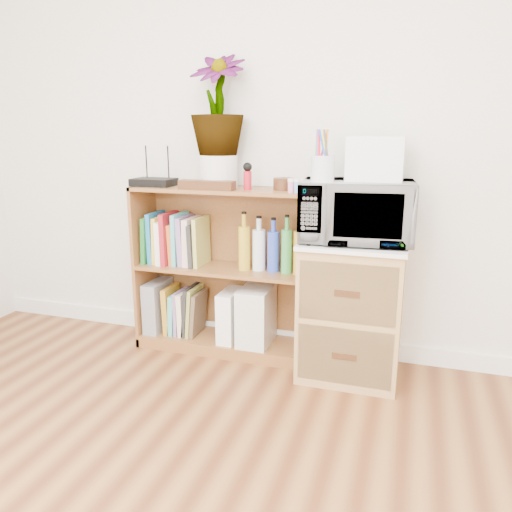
% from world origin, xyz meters
% --- Properties ---
extents(skirting_board, '(4.00, 0.02, 0.10)m').
position_xyz_m(skirting_board, '(0.00, 2.24, 0.05)').
color(skirting_board, white).
rests_on(skirting_board, ground).
extents(bookshelf, '(1.00, 0.30, 0.95)m').
position_xyz_m(bookshelf, '(-0.35, 2.10, 0.47)').
color(bookshelf, brown).
rests_on(bookshelf, ground).
extents(wicker_unit, '(0.50, 0.45, 0.70)m').
position_xyz_m(wicker_unit, '(0.40, 2.02, 0.35)').
color(wicker_unit, '#9E7542').
rests_on(wicker_unit, ground).
extents(microwave, '(0.57, 0.41, 0.30)m').
position_xyz_m(microwave, '(0.40, 2.02, 0.87)').
color(microwave, white).
rests_on(microwave, wicker_unit).
extents(pen_cup, '(0.11, 0.11, 0.12)m').
position_xyz_m(pen_cup, '(0.24, 1.92, 1.08)').
color(pen_cup, silver).
rests_on(pen_cup, microwave).
extents(small_appliance, '(0.27, 0.22, 0.21)m').
position_xyz_m(small_appliance, '(0.48, 2.06, 1.12)').
color(small_appliance, white).
rests_on(small_appliance, microwave).
extents(router, '(0.23, 0.16, 0.04)m').
position_xyz_m(router, '(-0.75, 2.08, 0.97)').
color(router, black).
rests_on(router, bookshelf).
extents(white_bowl, '(0.13, 0.13, 0.03)m').
position_xyz_m(white_bowl, '(-0.51, 2.07, 0.97)').
color(white_bowl, white).
rests_on(white_bowl, bookshelf).
extents(plant_pot, '(0.21, 0.21, 0.18)m').
position_xyz_m(plant_pot, '(-0.37, 2.12, 1.04)').
color(plant_pot, silver).
rests_on(plant_pot, bookshelf).
extents(potted_plant, '(0.29, 0.29, 0.53)m').
position_xyz_m(potted_plant, '(-0.37, 2.12, 1.39)').
color(potted_plant, '#3B7B31').
rests_on(potted_plant, plant_pot).
extents(trinket_box, '(0.30, 0.08, 0.05)m').
position_xyz_m(trinket_box, '(-0.39, 2.00, 0.97)').
color(trinket_box, '#39200F').
rests_on(trinket_box, bookshelf).
extents(kokeshi_doll, '(0.04, 0.04, 0.10)m').
position_xyz_m(kokeshi_doll, '(-0.18, 2.06, 1.00)').
color(kokeshi_doll, '#AC1524').
rests_on(kokeshi_doll, bookshelf).
extents(wooden_bowl, '(0.11, 0.11, 0.06)m').
position_xyz_m(wooden_bowl, '(0.00, 2.11, 0.98)').
color(wooden_bowl, '#3A1E0F').
rests_on(wooden_bowl, bookshelf).
extents(paint_jars, '(0.10, 0.04, 0.05)m').
position_xyz_m(paint_jars, '(0.10, 2.01, 0.98)').
color(paint_jars, pink).
rests_on(paint_jars, bookshelf).
extents(file_box, '(0.09, 0.24, 0.30)m').
position_xyz_m(file_box, '(-0.77, 2.10, 0.22)').
color(file_box, gray).
rests_on(file_box, bookshelf).
extents(magazine_holder_left, '(0.09, 0.24, 0.29)m').
position_xyz_m(magazine_holder_left, '(-0.30, 2.09, 0.22)').
color(magazine_holder_left, white).
rests_on(magazine_holder_left, bookshelf).
extents(magazine_holder_mid, '(0.10, 0.26, 0.33)m').
position_xyz_m(magazine_holder_mid, '(-0.18, 2.09, 0.23)').
color(magazine_holder_mid, silver).
rests_on(magazine_holder_mid, bookshelf).
extents(magazine_holder_right, '(0.10, 0.26, 0.33)m').
position_xyz_m(magazine_holder_right, '(-0.11, 2.09, 0.23)').
color(magazine_holder_right, silver).
rests_on(magazine_holder_right, bookshelf).
extents(cookbooks, '(0.35, 0.20, 0.30)m').
position_xyz_m(cookbooks, '(-0.64, 2.10, 0.64)').
color(cookbooks, '#1B6728').
rests_on(cookbooks, bookshelf).
extents(liquor_bottles, '(0.38, 0.07, 0.32)m').
position_xyz_m(liquor_bottles, '(-0.06, 2.10, 0.65)').
color(liquor_bottles, gold).
rests_on(liquor_bottles, bookshelf).
extents(lower_books, '(0.22, 0.19, 0.30)m').
position_xyz_m(lower_books, '(-0.60, 2.10, 0.21)').
color(lower_books, '#BC8521').
rests_on(lower_books, bookshelf).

